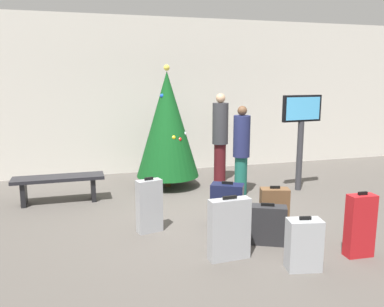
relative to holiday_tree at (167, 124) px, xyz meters
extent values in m
plane|color=#514C47|center=(0.30, -2.01, -1.28)|extent=(16.00, 16.00, 0.00)
cube|color=beige|center=(0.30, 1.51, 0.50)|extent=(16.00, 0.20, 3.56)
cylinder|color=#4C3319|center=(0.00, 0.00, -1.17)|extent=(0.12, 0.12, 0.23)
cone|color=#0F4719|center=(0.00, 0.00, 0.00)|extent=(1.27, 1.27, 2.11)
sphere|color=#F2D84C|center=(0.00, 0.00, 1.12)|extent=(0.12, 0.12, 0.12)
sphere|color=yellow|center=(0.04, -0.36, -0.21)|extent=(0.08, 0.08, 0.08)
sphere|color=blue|center=(-0.12, -0.07, 0.58)|extent=(0.08, 0.08, 0.08)
sphere|color=red|center=(-0.13, 0.19, 0.25)|extent=(0.08, 0.08, 0.08)
sphere|color=red|center=(0.17, -0.34, -0.26)|extent=(0.08, 0.08, 0.08)
sphere|color=red|center=(0.19, 0.12, 0.26)|extent=(0.08, 0.08, 0.08)
sphere|color=silver|center=(0.31, -0.16, -0.18)|extent=(0.08, 0.08, 0.08)
cylinder|color=#333338|center=(2.44, -0.98, -0.60)|extent=(0.12, 0.12, 1.37)
cube|color=black|center=(2.44, -0.98, 0.34)|extent=(0.85, 0.16, 0.51)
cube|color=#4CB2F2|center=(2.44, -1.02, 0.34)|extent=(0.76, 0.08, 0.43)
cube|color=black|center=(-2.11, -0.51, -0.83)|extent=(1.58, 0.44, 0.06)
cube|color=black|center=(-2.70, -0.51, -1.07)|extent=(0.08, 0.35, 0.42)
cube|color=black|center=(-1.52, -0.51, -1.07)|extent=(0.08, 0.35, 0.42)
cylinder|color=#19594C|center=(1.21, -0.94, -0.92)|extent=(0.24, 0.24, 0.73)
cylinder|color=#1E234C|center=(1.21, -0.94, -0.16)|extent=(0.39, 0.39, 0.78)
sphere|color=brown|center=(1.21, -0.94, 0.32)|extent=(0.18, 0.18, 0.18)
cylinder|color=#4C1419|center=(1.18, 0.12, -0.88)|extent=(0.25, 0.25, 0.81)
cylinder|color=#333338|center=(1.18, 0.12, -0.03)|extent=(0.34, 0.34, 0.87)
sphere|color=tan|center=(1.18, 0.12, 0.50)|extent=(0.20, 0.20, 0.20)
cube|color=#9EA0A5|center=(-0.03, -3.48, -0.90)|extent=(0.52, 0.19, 0.77)
cube|color=black|center=(-0.03, -3.48, -0.49)|extent=(0.18, 0.04, 0.04)
cube|color=brown|center=(1.05, -2.61, -1.00)|extent=(0.47, 0.33, 0.57)
cube|color=black|center=(1.05, -2.61, -0.69)|extent=(0.15, 0.07, 0.04)
cube|color=#B2191E|center=(1.56, -3.87, -0.88)|extent=(0.35, 0.19, 0.80)
cube|color=black|center=(1.56, -3.87, -0.47)|extent=(0.12, 0.04, 0.04)
cube|color=#9EA0A5|center=(-0.81, -2.33, -0.90)|extent=(0.39, 0.24, 0.77)
cube|color=black|center=(-0.81, -2.33, -0.49)|extent=(0.13, 0.06, 0.04)
cube|color=#141938|center=(0.35, -2.44, -0.96)|extent=(0.54, 0.46, 0.65)
cube|color=black|center=(0.35, -2.44, -0.61)|extent=(0.16, 0.11, 0.04)
cube|color=#9EA0A5|center=(0.70, -3.99, -0.98)|extent=(0.43, 0.30, 0.61)
cube|color=black|center=(0.70, -3.99, -0.65)|extent=(0.14, 0.06, 0.04)
cube|color=#232326|center=(0.63, -3.19, -1.02)|extent=(0.55, 0.42, 0.53)
cube|color=black|center=(0.63, -3.19, -0.74)|extent=(0.17, 0.10, 0.04)
camera|label=1|loc=(-1.78, -7.81, 0.93)|focal=37.48mm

